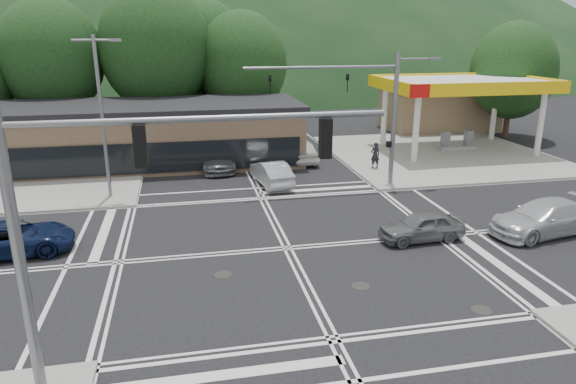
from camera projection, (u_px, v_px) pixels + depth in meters
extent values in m
plane|color=black|center=(287.00, 248.00, 22.65)|extent=(120.00, 120.00, 0.00)
cube|color=gray|center=(439.00, 154.00, 39.52)|extent=(16.00, 16.00, 0.15)
cube|color=gray|center=(19.00, 175.00, 33.74)|extent=(16.00, 16.00, 0.15)
cylinder|color=silver|center=(416.00, 129.00, 36.35)|extent=(0.44, 0.44, 5.00)
cylinder|color=silver|center=(384.00, 116.00, 41.95)|extent=(0.44, 0.44, 5.00)
cylinder|color=silver|center=(541.00, 124.00, 38.27)|extent=(0.44, 0.44, 5.00)
cylinder|color=silver|center=(494.00, 112.00, 43.87)|extent=(0.44, 0.44, 5.00)
cube|color=silver|center=(463.00, 83.00, 39.26)|extent=(12.00, 8.00, 0.60)
cube|color=yellow|center=(493.00, 89.00, 35.53)|extent=(12.20, 0.25, 0.90)
cube|color=yellow|center=(438.00, 79.00, 43.00)|extent=(12.20, 0.25, 0.90)
cube|color=yellow|center=(389.00, 85.00, 38.11)|extent=(0.25, 8.20, 0.90)
cube|color=yellow|center=(532.00, 82.00, 40.42)|extent=(0.25, 8.20, 0.90)
cube|color=red|center=(420.00, 91.00, 34.33)|extent=(1.40, 0.12, 0.90)
cube|color=gray|center=(456.00, 148.00, 40.79)|extent=(3.00, 1.00, 0.30)
cube|color=slate|center=(445.00, 140.00, 40.38)|extent=(0.60, 0.50, 1.30)
cube|color=slate|center=(468.00, 139.00, 40.77)|extent=(0.60, 0.50, 1.30)
cube|color=#846B4F|center=(439.00, 110.00, 49.27)|extent=(10.00, 6.00, 3.80)
cube|color=brown|center=(129.00, 136.00, 36.38)|extent=(24.00, 8.00, 4.00)
ellipsoid|color=#163219|center=(201.00, 76.00, 106.69)|extent=(252.00, 126.00, 140.00)
cylinder|color=#382619|center=(59.00, 117.00, 41.63)|extent=(0.50, 0.50, 4.84)
ellipsoid|color=black|center=(51.00, 57.00, 40.21)|extent=(8.00, 8.00, 9.20)
cylinder|color=#382619|center=(160.00, 112.00, 43.11)|extent=(0.50, 0.50, 5.28)
ellipsoid|color=black|center=(155.00, 48.00, 41.55)|extent=(9.00, 9.00, 10.35)
cylinder|color=#382619|center=(243.00, 114.00, 44.59)|extent=(0.50, 0.50, 4.40)
ellipsoid|color=black|center=(242.00, 64.00, 43.29)|extent=(7.60, 7.60, 8.74)
cylinder|color=#382619|center=(206.00, 106.00, 47.68)|extent=(0.50, 0.50, 4.84)
ellipsoid|color=black|center=(203.00, 54.00, 46.25)|extent=(8.40, 8.40, 9.66)
cylinder|color=#382619|center=(507.00, 116.00, 45.35)|extent=(0.50, 0.50, 3.96)
ellipsoid|color=black|center=(513.00, 71.00, 44.18)|extent=(7.20, 7.20, 8.28)
cylinder|color=slate|center=(102.00, 120.00, 28.06)|extent=(0.20, 0.20, 9.00)
cylinder|color=slate|center=(94.00, 40.00, 26.79)|extent=(2.20, 0.12, 0.12)
cube|color=slate|center=(116.00, 40.00, 27.00)|extent=(0.60, 0.25, 0.15)
cylinder|color=slate|center=(394.00, 121.00, 30.68)|extent=(0.28, 0.28, 8.00)
cylinder|color=slate|center=(322.00, 67.00, 28.85)|extent=(9.00, 0.16, 0.16)
imported|color=black|center=(347.00, 83.00, 29.41)|extent=(0.16, 0.20, 1.00)
imported|color=black|center=(270.00, 85.00, 28.54)|extent=(0.16, 0.20, 1.00)
cylinder|color=slate|center=(417.00, 59.00, 29.82)|extent=(2.40, 0.12, 0.12)
cube|color=slate|center=(435.00, 59.00, 30.04)|extent=(0.70, 0.30, 0.15)
cube|color=black|center=(389.00, 144.00, 31.05)|extent=(0.25, 0.30, 0.35)
cylinder|color=slate|center=(19.00, 259.00, 12.21)|extent=(0.28, 0.28, 8.00)
cylinder|color=slate|center=(204.00, 119.00, 12.11)|extent=(9.00, 0.16, 0.16)
cube|color=black|center=(140.00, 146.00, 12.00)|extent=(0.30, 0.25, 1.00)
cube|color=black|center=(325.00, 139.00, 12.87)|extent=(0.30, 0.25, 1.00)
imported|color=#0D193D|center=(11.00, 238.00, 21.88)|extent=(5.35, 2.96, 1.42)
imported|color=slate|center=(422.00, 226.00, 23.36)|extent=(3.98, 1.77, 1.33)
imported|color=#B6B9BE|center=(544.00, 218.00, 24.06)|extent=(5.77, 3.08, 1.59)
imported|color=#ABAEB2|center=(271.00, 173.00, 31.80)|extent=(2.21, 4.70, 1.49)
imported|color=white|center=(300.00, 150.00, 37.43)|extent=(2.08, 4.97, 1.68)
imported|color=slate|center=(215.00, 158.00, 35.36)|extent=(2.62, 5.44, 1.53)
imported|color=black|center=(375.00, 155.00, 35.02)|extent=(0.68, 0.47, 1.78)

